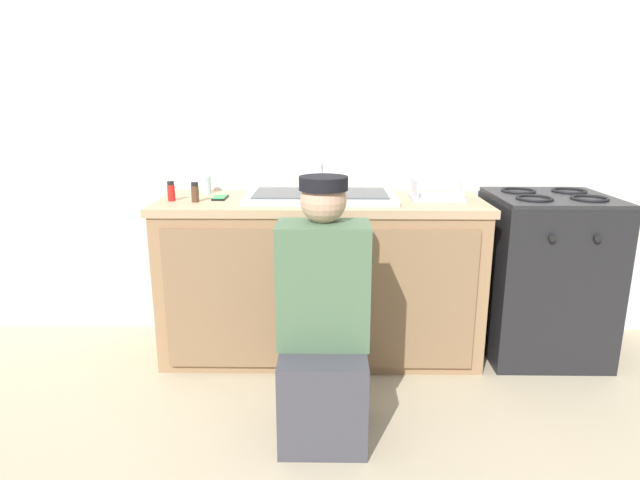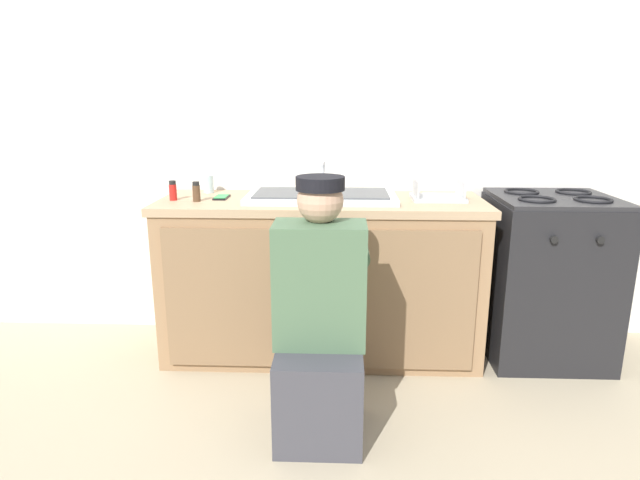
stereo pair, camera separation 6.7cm
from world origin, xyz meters
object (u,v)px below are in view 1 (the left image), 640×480
spice_bottle_pepper (195,192)px  dish_rack_tray (436,195)px  sink_double_basin (321,196)px  stove_range (544,275)px  water_glass (206,185)px  cell_phone (220,198)px  plumber_person (323,331)px  spice_bottle_red (171,191)px

spice_bottle_pepper → dish_rack_tray: (1.28, 0.10, -0.03)m
sink_double_basin → stove_range: sink_double_basin is taller
stove_range → water_glass: water_glass is taller
stove_range → cell_phone: bearing=179.8°
sink_double_basin → plumber_person: bearing=-88.4°
plumber_person → spice_bottle_pepper: bearing=134.8°
spice_bottle_red → cell_phone: size_ratio=0.75×
sink_double_basin → dish_rack_tray: bearing=0.4°
spice_bottle_pepper → spice_bottle_red: same height
spice_bottle_pepper → water_glass: bearing=90.6°
stove_range → dish_rack_tray: bearing=179.4°
sink_double_basin → cell_phone: (-0.55, 0.00, -0.01)m
plumber_person → dish_rack_tray: size_ratio=3.94×
spice_bottle_pepper → stove_range: bearing=2.8°
sink_double_basin → spice_bottle_pepper: 0.66m
stove_range → cell_phone: stove_range is taller
sink_double_basin → water_glass: sink_double_basin is taller
plumber_person → spice_bottle_red: 1.18m
spice_bottle_red → cell_phone: (0.24, 0.07, -0.04)m
spice_bottle_pepper → water_glass: 0.28m
stove_range → spice_bottle_red: size_ratio=8.76×
water_glass → cell_phone: bearing=-57.3°
spice_bottle_pepper → cell_phone: spice_bottle_pepper is taller
plumber_person → cell_phone: 1.06m
dish_rack_tray → stove_range: bearing=-0.6°
stove_range → dish_rack_tray: dish_rack_tray is taller
plumber_person → water_glass: (-0.68, 0.96, 0.47)m
stove_range → cell_phone: 1.84m
water_glass → spice_bottle_pepper: bearing=-89.4°
plumber_person → spice_bottle_pepper: 1.07m
plumber_person → spice_bottle_pepper: (-0.68, 0.68, 0.47)m
dish_rack_tray → spice_bottle_red: bearing=-177.2°
spice_bottle_pepper → cell_phone: 0.16m
sink_double_basin → plumber_person: (0.02, -0.78, -0.44)m
cell_phone → dish_rack_tray: 1.17m
spice_bottle_pepper → water_glass: size_ratio=1.05×
sink_double_basin → dish_rack_tray: (0.63, 0.00, 0.01)m
stove_range → spice_bottle_red: bearing=-178.3°
spice_bottle_red → stove_range: bearing=1.7°
stove_range → plumber_person: (-1.22, -0.78, 0.00)m
sink_double_basin → cell_phone: 0.55m
spice_bottle_pepper → dish_rack_tray: bearing=4.4°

